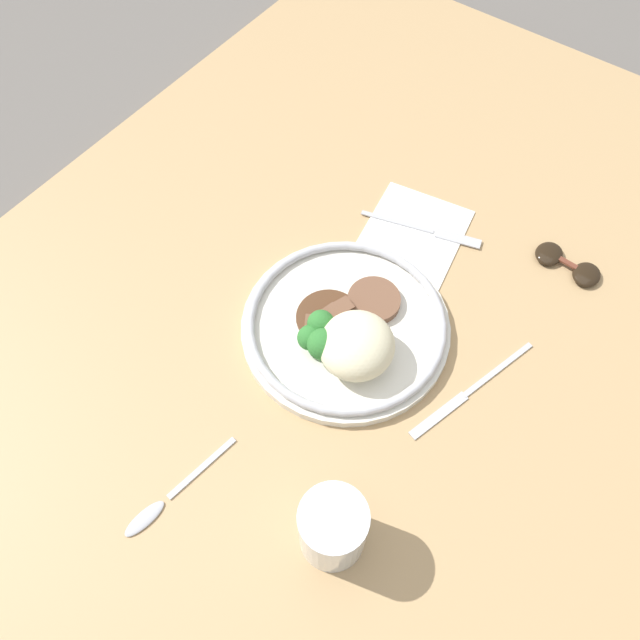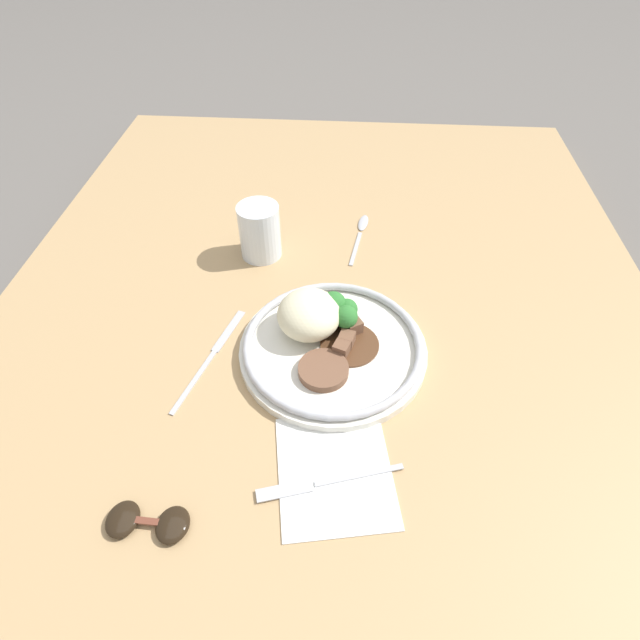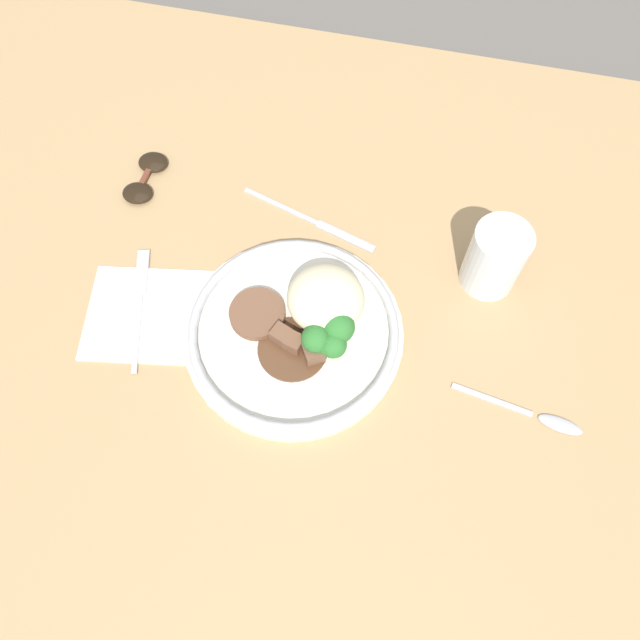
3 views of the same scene
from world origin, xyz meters
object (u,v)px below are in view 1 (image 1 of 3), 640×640
Objects in this scene: juice_glass at (333,529)px; knife at (469,392)px; plate at (346,330)px; spoon at (159,506)px; fork at (432,232)px; sunglasses at (568,264)px.

juice_glass is 0.49× the size of knife.
plate is 1.72× the size of spoon.
plate is 0.17m from knife.
spoon is at bearing -16.41° from knife.
fork and spoon have the same top height.
plate is at bearing -179.54° from spoon.
fork is at bearing -122.18° from knife.
fork is at bearing -176.21° from spoon.
sunglasses is (-0.58, 0.23, 0.00)m from spoon.
fork is 1.10× the size of spoon.
sunglasses is (-0.49, 0.05, -0.04)m from juice_glass.
juice_glass reaches higher than plate.
plate is 0.25m from juice_glass.
plate is at bearing -106.87° from fork.
spoon reaches higher than knife.
plate reaches higher than spoon.
knife is 0.39m from spoon.
plate is 2.82× the size of sunglasses.
knife is (-0.03, 0.17, -0.02)m from plate.
fork is 0.19m from sunglasses.
juice_glass is at bearing -89.57° from fork.
sunglasses reaches higher than knife.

